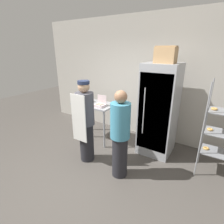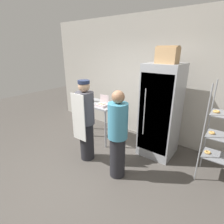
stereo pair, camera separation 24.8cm
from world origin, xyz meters
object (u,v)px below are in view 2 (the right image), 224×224
Objects in this scene: person_customer at (118,135)px; refrigerator at (161,112)px; person_baker at (86,120)px; baking_rack at (224,137)px; donut_box at (102,104)px; blender_pitcher at (88,96)px; cardboard_storage_box at (167,55)px.

refrigerator is at bearing 76.41° from person_customer.
person_customer is at bearing -3.46° from person_baker.
baking_rack is 1.73m from person_customer.
refrigerator is 1.13× the size of baking_rack.
donut_box is 0.76m from person_baker.
baking_rack reaches higher than blender_pitcher.
baking_rack is (1.17, -0.19, -0.12)m from refrigerator.
refrigerator is 1.33m from donut_box.
donut_box is at bearing 104.35° from person_baker.
donut_box is at bearing 142.26° from person_customer.
person_baker is (-1.09, -1.09, -0.11)m from refrigerator.
person_customer is at bearing -107.70° from cardboard_storage_box.
baking_rack is at bearing -9.42° from refrigerator.
blender_pitcher is at bearing 150.96° from person_customer.
donut_box is 1.27m from person_customer.
refrigerator is 1.22× the size of person_customer.
cardboard_storage_box is (1.88, 0.19, 1.03)m from blender_pitcher.
baking_rack is 2.45m from donut_box.
person_baker is at bearing -139.02° from cardboard_storage_box.
refrigerator reaches higher than blender_pitcher.
person_baker reaches higher than person_customer.
refrigerator is at bearing 8.90° from blender_pitcher.
blender_pitcher is 0.18× the size of person_customer.
donut_box is 0.56m from blender_pitcher.
person_customer reaches higher than donut_box.
person_baker is (0.19, -0.72, -0.12)m from donut_box.
person_baker is at bearing 176.54° from person_customer.
cardboard_storage_box is 1.69m from person_customer.
cardboard_storage_box is at bearing 175.05° from baking_rack.
cardboard_storage_box reaches higher than person_customer.
person_customer is (1.55, -0.86, -0.25)m from blender_pitcher.
cardboard_storage_box is 0.24× the size of person_customer.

